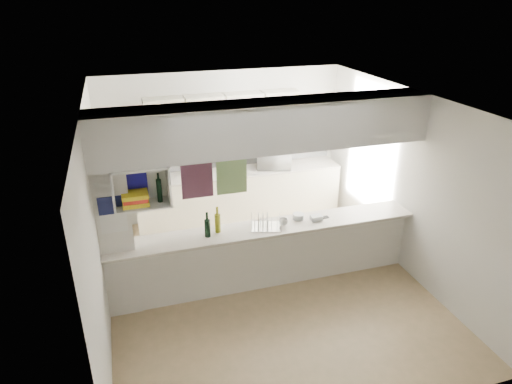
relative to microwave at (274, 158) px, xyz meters
name	(u,v)px	position (x,y,z in m)	size (l,w,h in m)	color
floor	(265,284)	(-0.83, -2.08, -1.09)	(4.80, 4.80, 0.00)	#937D55
ceiling	(267,101)	(-0.83, -2.08, 1.51)	(4.80, 4.80, 0.00)	white
wall_back	(224,146)	(-0.83, 0.32, 0.21)	(4.20, 4.20, 0.00)	silver
wall_left	(96,223)	(-2.93, -2.08, 0.21)	(4.80, 4.80, 0.00)	silver
wall_right	(407,183)	(1.27, -2.08, 0.21)	(4.80, 4.80, 0.00)	silver
servery_partition	(253,177)	(-1.00, -2.08, 0.57)	(4.20, 0.50, 2.60)	silver
cubby_shelf	(140,188)	(-2.40, -2.14, 0.62)	(0.65, 0.35, 0.50)	white
kitchen_run	(237,175)	(-0.67, 0.06, -0.26)	(3.60, 0.63, 2.24)	beige
microwave	(274,158)	(0.00, 0.00, 0.00)	(0.60, 0.41, 0.33)	white
bowl	(273,148)	(-0.03, -0.03, 0.20)	(0.27, 0.27, 0.07)	#0F0B7A
dish_rack	(266,222)	(-0.84, -2.09, -0.08)	(0.47, 0.40, 0.21)	silver
cup	(284,222)	(-0.60, -2.12, -0.11)	(0.11, 0.11, 0.09)	white
wine_bottles	(213,225)	(-1.55, -2.06, -0.03)	(0.22, 0.15, 0.36)	black
plastic_tubs	(306,217)	(-0.24, -2.03, -0.13)	(0.50, 0.23, 0.08)	silver
utensil_jar	(193,171)	(-1.43, 0.07, -0.09)	(0.10, 0.10, 0.15)	black
knife_block	(225,165)	(-0.87, 0.10, -0.07)	(0.10, 0.08, 0.20)	brown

